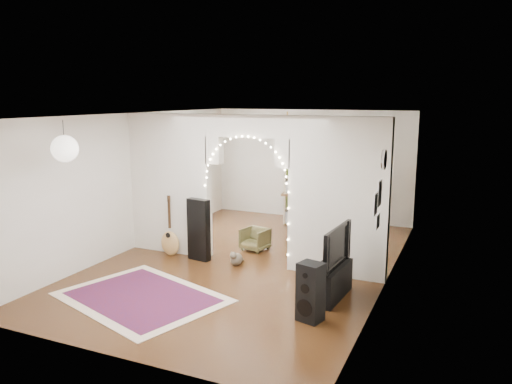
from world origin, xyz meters
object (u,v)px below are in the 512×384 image
at_px(media_console, 330,281).
at_px(dining_chair_right, 310,216).
at_px(bookcase, 316,195).
at_px(dining_chair_left, 255,239).
at_px(dining_table, 308,195).
at_px(acoustic_guitar, 170,234).
at_px(floor_speaker, 310,292).

bearing_deg(media_console, dining_chair_right, 116.01).
distance_m(bookcase, dining_chair_right, 0.54).
height_order(media_console, dining_chair_left, media_console).
relative_size(dining_table, dining_chair_right, 2.55).
xyz_separation_m(acoustic_guitar, media_console, (3.35, -0.75, -0.18)).
bearing_deg(bookcase, floor_speaker, -50.55).
distance_m(floor_speaker, dining_chair_right, 5.12).
relative_size(bookcase, dining_chair_left, 3.11).
distance_m(acoustic_guitar, floor_speaker, 3.71).
xyz_separation_m(acoustic_guitar, dining_chair_left, (1.35, 0.97, -0.21)).
xyz_separation_m(floor_speaker, dining_chair_right, (-1.54, 4.88, -0.17)).
xyz_separation_m(media_console, bookcase, (-1.44, 4.00, 0.51)).
xyz_separation_m(dining_chair_left, dining_chair_right, (0.43, 2.27, 0.01)).
distance_m(media_console, dining_chair_left, 2.64).
distance_m(media_console, dining_chair_right, 4.29).
bearing_deg(bookcase, dining_chair_right, -153.37).
bearing_deg(media_console, acoustic_guitar, 171.93).
distance_m(dining_table, dining_chair_right, 0.53).
xyz_separation_m(bookcase, dining_chair_left, (-0.56, -2.27, -0.54)).
height_order(dining_chair_left, dining_chair_right, dining_chair_right).
distance_m(acoustic_guitar, dining_chair_right, 3.70).
relative_size(dining_chair_left, dining_chair_right, 0.94).
distance_m(acoustic_guitar, bookcase, 3.78).
bearing_deg(media_console, dining_chair_left, 143.82).
bearing_deg(floor_speaker, bookcase, 121.43).
relative_size(floor_speaker, bookcase, 0.54).
relative_size(bookcase, dining_table, 1.15).
xyz_separation_m(floor_speaker, media_console, (0.02, 0.89, -0.16)).
relative_size(media_console, dining_chair_left, 2.05).
bearing_deg(floor_speaker, dining_table, 123.40).
height_order(dining_table, dining_chair_left, dining_table).
height_order(floor_speaker, dining_table, floor_speaker).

